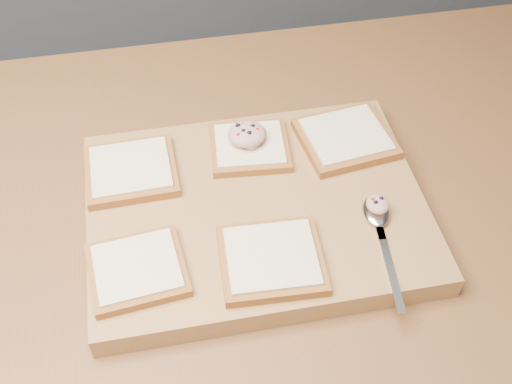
# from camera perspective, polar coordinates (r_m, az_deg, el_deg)

# --- Properties ---
(island_counter) EXTENTS (2.00, 0.80, 0.90)m
(island_counter) POSITION_cam_1_polar(r_m,az_deg,el_deg) (1.26, -0.74, -14.41)
(island_counter) COLOR slate
(island_counter) RESTS_ON ground
(cutting_board) EXTENTS (0.44, 0.34, 0.04)m
(cutting_board) POSITION_cam_1_polar(r_m,az_deg,el_deg) (0.86, 0.00, -1.69)
(cutting_board) COLOR #A57047
(cutting_board) RESTS_ON island_counter
(bread_far_left) EXTENTS (0.12, 0.11, 0.02)m
(bread_far_left) POSITION_cam_1_polar(r_m,az_deg,el_deg) (0.89, -11.05, 1.90)
(bread_far_left) COLOR #975C27
(bread_far_left) RESTS_ON cutting_board
(bread_far_center) EXTENTS (0.12, 0.11, 0.02)m
(bread_far_center) POSITION_cam_1_polar(r_m,az_deg,el_deg) (0.91, -0.57, 4.03)
(bread_far_center) COLOR #975C27
(bread_far_center) RESTS_ON cutting_board
(bread_far_right) EXTENTS (0.14, 0.13, 0.02)m
(bread_far_right) POSITION_cam_1_polar(r_m,az_deg,el_deg) (0.93, 7.97, 4.78)
(bread_far_right) COLOR #975C27
(bread_far_right) RESTS_ON cutting_board
(bread_near_left) EXTENTS (0.12, 0.11, 0.02)m
(bread_near_left) POSITION_cam_1_polar(r_m,az_deg,el_deg) (0.78, -10.51, -6.77)
(bread_near_left) COLOR #975C27
(bread_near_left) RESTS_ON cutting_board
(bread_near_center) EXTENTS (0.13, 0.12, 0.02)m
(bread_near_center) POSITION_cam_1_polar(r_m,az_deg,el_deg) (0.78, 1.39, -5.99)
(bread_near_center) COLOR #975C27
(bread_near_center) RESTS_ON cutting_board
(tuna_salad_dollop) EXTENTS (0.05, 0.05, 0.03)m
(tuna_salad_dollop) POSITION_cam_1_polar(r_m,az_deg,el_deg) (0.89, -0.82, 5.18)
(tuna_salad_dollop) COLOR #D99E8B
(tuna_salad_dollop) RESTS_ON bread_far_center
(spoon) EXTENTS (0.04, 0.18, 0.01)m
(spoon) POSITION_cam_1_polar(r_m,az_deg,el_deg) (0.83, 10.80, -2.40)
(spoon) COLOR silver
(spoon) RESTS_ON cutting_board
(spoon_salad) EXTENTS (0.03, 0.03, 0.02)m
(spoon_salad) POSITION_cam_1_polar(r_m,az_deg,el_deg) (0.83, 10.76, -1.07)
(spoon_salad) COLOR #D99E8B
(spoon_salad) RESTS_ON spoon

